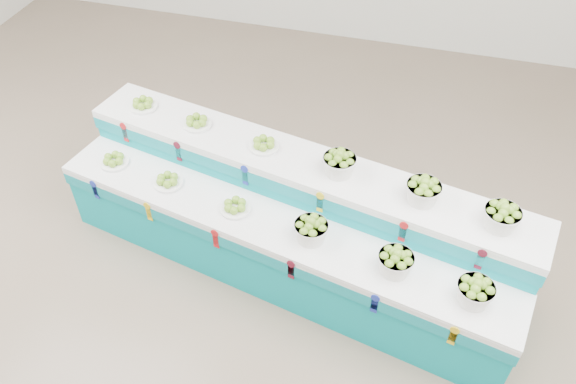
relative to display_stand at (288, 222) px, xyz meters
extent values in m
plane|color=#776452|center=(-0.37, -0.76, -0.51)|extent=(10.00, 10.00, 0.00)
cylinder|color=white|center=(-1.67, 0.08, 0.26)|extent=(0.31, 0.31, 0.10)
cylinder|color=white|center=(-1.08, -0.04, 0.26)|extent=(0.31, 0.31, 0.10)
cylinder|color=white|center=(-0.41, -0.18, 0.26)|extent=(0.31, 0.31, 0.10)
cylinder|color=white|center=(-1.56, 0.58, 0.56)|extent=(0.31, 0.31, 0.10)
cylinder|color=white|center=(-0.98, 0.46, 0.56)|extent=(0.31, 0.31, 0.10)
cylinder|color=white|center=(-0.31, 0.32, 0.56)|extent=(0.31, 0.31, 0.10)
camera|label=1|loc=(0.94, -3.32, 3.67)|focal=36.07mm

